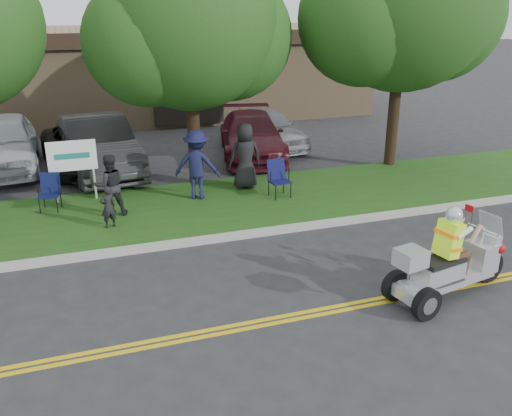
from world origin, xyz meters
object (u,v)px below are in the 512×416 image
object	(u,v)px
trike_scooter	(448,266)
spectator_adult_mid	(110,185)
parked_car_right	(252,136)
lawn_chair_b	(50,189)
lawn_chair_a	(278,176)
parked_car_mid	(85,148)
parked_car_far_left	(3,143)
parked_car_far_right	(266,128)
parked_car_left	(98,146)

from	to	relation	value
trike_scooter	spectator_adult_mid	bearing A→B (deg)	121.77
parked_car_right	lawn_chair_b	bearing A→B (deg)	-138.87
trike_scooter	lawn_chair_b	world-z (taller)	trike_scooter
lawn_chair_a	lawn_chair_b	world-z (taller)	lawn_chair_a
lawn_chair_a	parked_car_mid	xyz separation A→B (m)	(-4.87, 4.83, 0.01)
lawn_chair_a	parked_car_far_left	size ratio (longest dim) A/B	0.20
parked_car_far_right	trike_scooter	bearing A→B (deg)	-100.45
spectator_adult_mid	parked_car_right	distance (m)	6.88
lawn_chair_b	parked_car_mid	size ratio (longest dim) A/B	0.19
spectator_adult_mid	parked_car_far_left	size ratio (longest dim) A/B	0.30
lawn_chair_b	parked_car_far_left	world-z (taller)	parked_car_far_left
parked_car_far_left	trike_scooter	bearing A→B (deg)	-56.42
parked_car_mid	lawn_chair_a	bearing A→B (deg)	-53.62
parked_car_mid	parked_car_left	bearing A→B (deg)	-67.58
spectator_adult_mid	parked_car_far_right	distance (m)	8.24
parked_car_mid	parked_car_right	world-z (taller)	parked_car_right
parked_car_left	parked_car_right	xyz separation A→B (m)	(5.20, 0.30, -0.14)
lawn_chair_a	parked_car_right	world-z (taller)	parked_car_right
parked_car_right	parked_car_far_left	bearing A→B (deg)	-174.83
parked_car_left	parked_car_far_right	xyz separation A→B (m)	(6.10, 1.33, -0.15)
lawn_chair_a	parked_car_mid	bearing A→B (deg)	128.94
lawn_chair_a	parked_car_right	size ratio (longest dim) A/B	0.20
lawn_chair_a	parked_car_left	xyz separation A→B (m)	(-4.47, 4.17, 0.21)
spectator_adult_mid	parked_car_left	size ratio (longest dim) A/B	0.29
trike_scooter	parked_car_left	xyz separation A→B (m)	(-5.51, 10.16, 0.26)
parked_car_left	parked_car_mid	size ratio (longest dim) A/B	1.10
parked_car_mid	parked_car_right	distance (m)	5.61
lawn_chair_a	parked_car_far_right	world-z (taller)	parked_car_far_right
lawn_chair_b	parked_car_far_left	distance (m)	4.89
trike_scooter	parked_car_left	size ratio (longest dim) A/B	0.51
lawn_chair_b	spectator_adult_mid	world-z (taller)	spectator_adult_mid
trike_scooter	parked_car_mid	distance (m)	12.32
spectator_adult_mid	parked_car_far_right	bearing A→B (deg)	-141.74
spectator_adult_mid	parked_car_mid	distance (m)	4.90
parked_car_right	parked_car_far_right	xyz separation A→B (m)	(0.90, 1.03, -0.01)
spectator_adult_mid	parked_car_left	bearing A→B (deg)	-93.89
lawn_chair_b	parked_car_right	size ratio (longest dim) A/B	0.18
lawn_chair_a	parked_car_far_right	bearing A→B (deg)	67.21
parked_car_left	parked_car_far_left	bearing A→B (deg)	146.97
trike_scooter	parked_car_right	world-z (taller)	trike_scooter
parked_car_left	parked_car_far_right	bearing A→B (deg)	4.84
lawn_chair_a	spectator_adult_mid	size ratio (longest dim) A/B	0.65
spectator_adult_mid	parked_car_right	size ratio (longest dim) A/B	0.31
trike_scooter	parked_car_far_right	xyz separation A→B (m)	(0.60, 11.49, 0.11)
lawn_chair_b	parked_car_far_right	bearing A→B (deg)	45.77
spectator_adult_mid	parked_car_left	world-z (taller)	parked_car_left
lawn_chair_b	parked_car_left	bearing A→B (deg)	80.78
parked_car_far_right	parked_car_left	bearing A→B (deg)	-175.15
lawn_chair_b	parked_car_left	size ratio (longest dim) A/B	0.18
parked_car_right	trike_scooter	bearing A→B (deg)	-75.54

